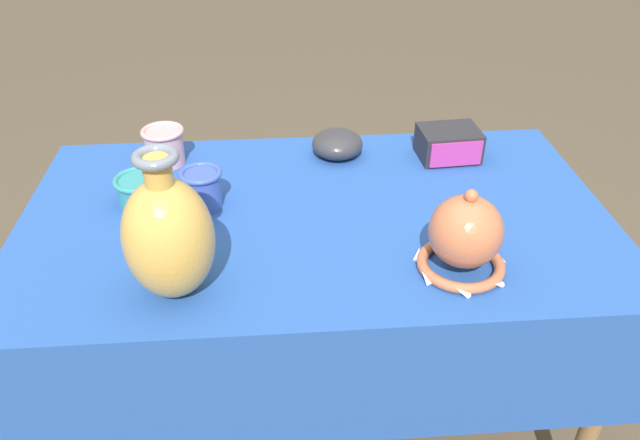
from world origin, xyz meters
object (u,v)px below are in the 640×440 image
at_px(vase_tall_bulbous, 168,236).
at_px(bowl_shallow_charcoal, 337,144).
at_px(cup_wide_teal, 141,190).
at_px(cup_wide_rose, 164,145).
at_px(mosaic_tile_box, 449,144).
at_px(cup_wide_cobalt, 202,188).
at_px(vase_dome_bell, 465,238).

distance_m(vase_tall_bulbous, bowl_shallow_charcoal, 0.63).
distance_m(cup_wide_teal, cup_wide_rose, 0.20).
bearing_deg(cup_wide_rose, vase_tall_bulbous, -80.76).
height_order(bowl_shallow_charcoal, cup_wide_rose, cup_wide_rose).
distance_m(vase_tall_bulbous, mosaic_tile_box, 0.80).
bearing_deg(cup_wide_teal, bowl_shallow_charcoal, 23.00).
bearing_deg(cup_wide_cobalt, mosaic_tile_box, 17.31).
bearing_deg(mosaic_tile_box, bowl_shallow_charcoal, 169.96).
distance_m(mosaic_tile_box, cup_wide_cobalt, 0.63).
relative_size(vase_dome_bell, mosaic_tile_box, 1.19).
bearing_deg(cup_wide_rose, cup_wide_cobalt, -62.90).
bearing_deg(bowl_shallow_charcoal, vase_dome_bell, -68.36).
bearing_deg(cup_wide_teal, cup_wide_rose, 81.45).
bearing_deg(bowl_shallow_charcoal, cup_wide_teal, -157.00).
relative_size(mosaic_tile_box, cup_wide_teal, 1.35).
distance_m(mosaic_tile_box, cup_wide_rose, 0.72).
height_order(cup_wide_teal, cup_wide_rose, cup_wide_rose).
relative_size(cup_wide_cobalt, bowl_shallow_charcoal, 0.73).
xyz_separation_m(vase_tall_bulbous, vase_dome_bell, (0.54, 0.02, -0.05)).
relative_size(vase_tall_bulbous, cup_wide_cobalt, 3.04).
height_order(vase_dome_bell, cup_wide_teal, vase_dome_bell).
xyz_separation_m(vase_tall_bulbous, bowl_shallow_charcoal, (0.35, 0.51, -0.09)).
relative_size(vase_tall_bulbous, mosaic_tile_box, 1.85).
bearing_deg(vase_tall_bulbous, mosaic_tile_box, 37.12).
bearing_deg(mosaic_tile_box, cup_wide_teal, -171.37).
height_order(cup_wide_cobalt, bowl_shallow_charcoal, cup_wide_cobalt).
bearing_deg(vase_dome_bell, vase_tall_bulbous, -177.57).
height_order(vase_dome_bell, cup_wide_cobalt, vase_dome_bell).
xyz_separation_m(vase_tall_bulbous, mosaic_tile_box, (0.63, 0.48, -0.08)).
distance_m(vase_dome_bell, mosaic_tile_box, 0.47).
xyz_separation_m(mosaic_tile_box, bowl_shallow_charcoal, (-0.28, 0.03, -0.00)).
bearing_deg(vase_dome_bell, mosaic_tile_box, 79.00).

